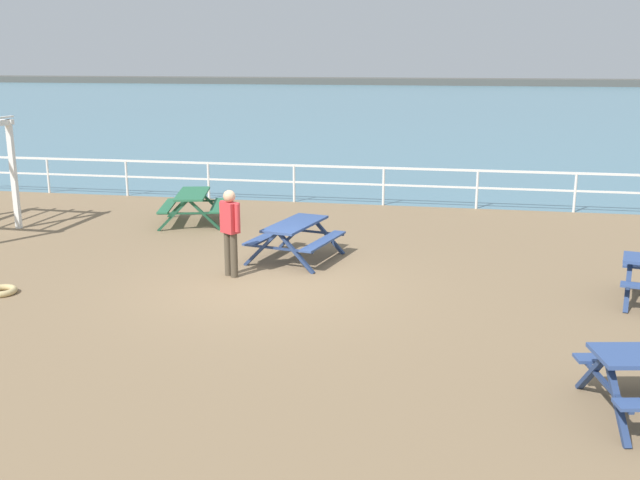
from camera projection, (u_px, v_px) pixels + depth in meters
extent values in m
cube|color=#846B4C|center=(269.00, 290.00, 13.48)|extent=(30.00, 24.00, 0.20)
cube|color=teal|center=(423.00, 104.00, 63.71)|extent=(142.00, 90.00, 0.01)
cube|color=#4C4C47|center=(439.00, 85.00, 104.67)|extent=(142.00, 6.00, 1.80)
cube|color=white|center=(338.00, 167.00, 20.59)|extent=(23.00, 0.06, 0.06)
cube|color=white|center=(338.00, 183.00, 20.70)|extent=(23.00, 0.05, 0.05)
cylinder|color=white|center=(48.00, 176.00, 22.34)|extent=(0.07, 0.07, 1.05)
cylinder|color=white|center=(127.00, 178.00, 21.88)|extent=(0.07, 0.07, 1.05)
cylinder|color=white|center=(209.00, 181.00, 21.41)|extent=(0.07, 0.07, 1.05)
cylinder|color=white|center=(294.00, 184.00, 20.95)|extent=(0.07, 0.07, 1.05)
cylinder|color=white|center=(383.00, 187.00, 20.48)|extent=(0.07, 0.07, 1.05)
cylinder|color=white|center=(477.00, 190.00, 20.02)|extent=(0.07, 0.07, 1.05)
cylinder|color=white|center=(575.00, 193.00, 19.55)|extent=(0.07, 0.07, 1.05)
cube|color=navy|center=(629.00, 273.00, 12.88)|extent=(0.25, 0.79, 0.79)
cube|color=navy|center=(628.00, 285.00, 12.22)|extent=(0.25, 0.79, 0.79)
cube|color=navy|center=(629.00, 276.00, 12.54)|extent=(0.39, 1.48, 0.04)
cube|color=#334C84|center=(295.00, 224.00, 14.95)|extent=(1.08, 1.91, 0.05)
cube|color=#334C84|center=(269.00, 235.00, 15.27)|extent=(0.65, 1.81, 0.04)
cube|color=#334C84|center=(323.00, 241.00, 14.78)|extent=(0.65, 1.81, 0.04)
cube|color=navy|center=(295.00, 232.00, 15.88)|extent=(0.79, 0.25, 0.79)
cube|color=navy|center=(327.00, 235.00, 15.59)|extent=(0.79, 0.25, 0.79)
cube|color=navy|center=(311.00, 231.00, 15.72)|extent=(1.48, 0.39, 0.04)
cube|color=navy|center=(261.00, 249.00, 14.50)|extent=(0.79, 0.25, 0.79)
cube|color=navy|center=(296.00, 253.00, 14.20)|extent=(0.79, 0.25, 0.79)
cube|color=navy|center=(278.00, 249.00, 14.34)|extent=(1.48, 0.39, 0.04)
cube|color=#286B47|center=(192.00, 194.00, 18.21)|extent=(1.10, 1.91, 0.05)
cube|color=#286B47|center=(168.00, 206.00, 18.25)|extent=(0.67, 1.81, 0.04)
cube|color=#286B47|center=(218.00, 205.00, 18.31)|extent=(0.67, 1.81, 0.04)
cube|color=#1E5035|center=(182.00, 203.00, 19.04)|extent=(0.79, 0.26, 0.79)
cube|color=#1E5035|center=(211.00, 202.00, 19.07)|extent=(0.79, 0.26, 0.79)
cube|color=#1E5035|center=(197.00, 201.00, 19.04)|extent=(1.47, 0.41, 0.04)
cube|color=#1E5035|center=(173.00, 215.00, 17.53)|extent=(0.79, 0.26, 0.79)
cube|color=#1E5035|center=(205.00, 215.00, 17.56)|extent=(0.79, 0.26, 0.79)
cube|color=#1E5035|center=(189.00, 213.00, 17.53)|extent=(1.47, 0.41, 0.04)
cube|color=navy|center=(592.00, 372.00, 8.85)|extent=(0.23, 0.79, 0.79)
cube|color=navy|center=(617.00, 401.00, 8.12)|extent=(0.23, 0.79, 0.79)
cube|color=navy|center=(604.00, 382.00, 8.47)|extent=(0.35, 1.48, 0.04)
cylinder|color=#4C4233|center=(228.00, 254.00, 13.95)|extent=(0.14, 0.14, 0.85)
cylinder|color=#4C4233|center=(234.00, 255.00, 13.83)|extent=(0.14, 0.14, 0.85)
cube|color=red|center=(230.00, 218.00, 13.72)|extent=(0.40, 0.37, 0.58)
cylinder|color=red|center=(223.00, 214.00, 13.86)|extent=(0.09, 0.09, 0.52)
cylinder|color=red|center=(237.00, 218.00, 13.56)|extent=(0.09, 0.09, 0.52)
sphere|color=tan|center=(229.00, 196.00, 13.62)|extent=(0.23, 0.23, 0.23)
cube|color=white|center=(14.00, 177.00, 17.57)|extent=(0.12, 0.12, 2.50)
torus|color=tan|center=(1.00, 291.00, 12.93)|extent=(0.55, 0.55, 0.11)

